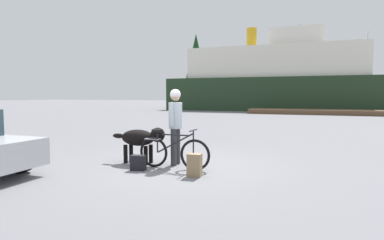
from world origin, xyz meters
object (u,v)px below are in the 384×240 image
handbag_pannier (138,163)px  ferry_boat (276,81)px  bicycle (173,152)px  dog (141,138)px  backpack (195,165)px  person_cyclist (175,119)px  sailboat_moored (364,106)px

handbag_pannier → ferry_boat: size_ratio=0.02×
bicycle → dog: bearing=164.2°
bicycle → ferry_boat: 30.24m
bicycle → backpack: bicycle is taller
person_cyclist → backpack: size_ratio=3.85×
bicycle → dog: (-0.97, 0.27, 0.23)m
person_cyclist → dog: (-0.83, -0.15, -0.49)m
ferry_boat → sailboat_moored: bearing=10.7°
backpack → sailboat_moored: size_ratio=0.06×
bicycle → dog: size_ratio=1.20×
person_cyclist → sailboat_moored: (7.85, 31.33, -0.59)m
dog → handbag_pannier: size_ratio=4.24×
dog → sailboat_moored: (8.69, 31.49, -0.10)m
backpack → ferry_boat: bearing=93.5°
backpack → sailboat_moored: sailboat_moored is taller
dog → bicycle: bearing=-15.8°
bicycle → handbag_pannier: bearing=-148.3°
handbag_pannier → sailboat_moored: sailboat_moored is taller
handbag_pannier → ferry_boat: bearing=90.9°
person_cyclist → dog: bearing=-169.5°
bicycle → sailboat_moored: bearing=76.3°
bicycle → person_cyclist: 0.84m
dog → handbag_pannier: dog is taller
dog → ferry_boat: (-0.20, 29.81, 2.58)m
dog → ferry_boat: size_ratio=0.06×
bicycle → handbag_pannier: 0.81m
dog → handbag_pannier: bearing=-66.0°
sailboat_moored → person_cyclist: bearing=-104.1°
ferry_boat → sailboat_moored: (8.88, 1.67, -2.68)m
person_cyclist → handbag_pannier: 1.36m
backpack → dog: bearing=155.6°
backpack → ferry_boat: size_ratio=0.02×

